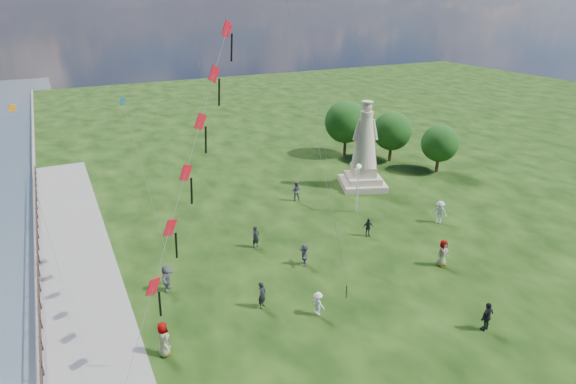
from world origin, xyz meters
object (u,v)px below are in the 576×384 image
statue (364,156)px  person_7 (296,191)px  lamppost (358,178)px  person_6 (256,237)px  person_4 (443,253)px  person_8 (440,212)px  person_0 (262,295)px  person_5 (167,278)px  person_11 (304,254)px  person_9 (368,227)px  person_2 (318,304)px  person_10 (163,339)px  person_3 (487,316)px

statue → person_7: (-7.39, -0.17, -2.23)m
lamppost → person_6: 10.60m
person_4 → person_8: person_4 is taller
statue → person_0: bearing=-119.0°
person_5 → person_11: 9.26m
person_0 → person_7: person_7 is taller
person_8 → person_9: person_8 is taller
person_2 → person_10: (-8.77, 0.57, 0.24)m
person_0 → person_11: person_0 is taller
person_4 → person_6: size_ratio=1.14×
person_3 → person_5: size_ratio=0.98×
person_7 → person_8: bearing=165.7°
statue → person_7: 7.72m
person_5 → person_11: bearing=-64.9°
person_0 → person_7: bearing=15.5°
person_4 → person_11: (-8.41, 4.30, -0.16)m
person_4 → person_3: bearing=-114.8°
person_0 → person_4: person_4 is taller
person_7 → person_0: bearing=89.6°
person_10 → person_0: bearing=-90.4°
person_4 → person_11: 9.44m
lamppost → person_9: (-1.74, -4.10, -2.41)m
person_2 → person_8: (14.99, 6.26, 0.22)m
person_6 → person_8: (15.05, -2.81, 0.10)m
person_2 → person_9: (8.37, 6.88, 0.01)m
person_10 → person_3: bearing=-124.2°
person_0 → person_6: 7.44m
person_6 → person_10: person_10 is taller
statue → person_11: bearing=-117.4°
person_7 → person_8: person_8 is taller
person_5 → person_0: bearing=-100.9°
statue → person_4: bearing=-82.4°
person_2 → person_7: bearing=-45.3°
statue → person_6: bearing=-133.0°
statue → person_5: (-21.29, -9.42, -2.25)m
statue → person_4: 15.41m
person_11 → person_10: bearing=-49.4°
person_11 → person_0: bearing=-38.0°
person_0 → person_8: (17.60, 4.18, 0.09)m
statue → person_3: (-6.43, -21.16, -2.27)m
lamppost → person_2: (-10.11, -10.99, -2.42)m
person_3 → person_6: 16.37m
statue → person_8: statue is taller
person_9 → person_11: bearing=-157.3°
statue → person_8: bearing=-62.7°
person_6 → statue: bearing=8.2°
person_6 → person_5: bearing=-176.5°
person_5 → person_9: (15.61, 0.52, -0.17)m
statue → person_3: 22.23m
person_7 → statue: bearing=-144.7°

